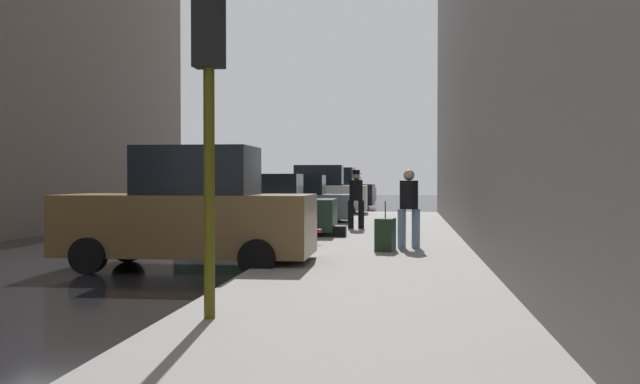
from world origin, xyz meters
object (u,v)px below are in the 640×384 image
parked_dark_green_sedan (260,208)px  parked_white_van (316,193)px  parked_gray_coupe (293,202)px  pedestrian_with_fedora (356,196)px  rolling_suitcase (385,235)px  duffel_bag (340,231)px  traffic_light (209,76)px  parked_black_suv (331,190)px  pedestrian_in_jeans (409,204)px  parked_bronze_suv (190,213)px  fire_hydrant (312,229)px  parked_red_hatchback (343,192)px

parked_dark_green_sedan → parked_white_van: (-0.00, 12.00, 0.18)m
parked_gray_coupe → pedestrian_with_fedora: bearing=-52.8°
rolling_suitcase → duffel_bag: size_ratio=2.36×
traffic_light → parked_gray_coupe: bearing=96.1°
parked_black_suv → parked_gray_coupe: bearing=-90.0°
traffic_light → pedestrian_in_jeans: 8.59m
parked_dark_green_sedan → parked_gray_coupe: bearing=90.0°
parked_dark_green_sedan → rolling_suitcase: 5.45m
parked_bronze_suv → traffic_light: size_ratio=1.28×
parked_gray_coupe → fire_hydrant: bearing=-77.9°
parked_gray_coupe → pedestrian_with_fedora: (2.45, -3.23, 0.29)m
parked_black_suv → pedestrian_with_fedora: parked_black_suv is taller
parked_bronze_suv → rolling_suitcase: bearing=32.1°
pedestrian_with_fedora → duffel_bag: (-0.21, -3.02, -0.85)m
parked_red_hatchback → pedestrian_with_fedora: 23.11m
parked_bronze_suv → parked_gray_coupe: 12.02m
pedestrian_in_jeans → parked_dark_green_sedan: bearing=139.4°
rolling_suitcase → duffel_bag: (-1.29, 3.56, -0.20)m
parked_dark_green_sedan → parked_red_hatchback: bearing=90.0°
parked_dark_green_sedan → pedestrian_in_jeans: (4.02, -3.44, 0.26)m
parked_dark_green_sedan → duffel_bag: parked_dark_green_sedan is taller
parked_red_hatchback → pedestrian_in_jeans: (4.02, -28.86, 0.26)m
rolling_suitcase → duffel_bag: bearing=109.9°
parked_black_suv → pedestrian_in_jeans: size_ratio=2.73×
pedestrian_in_jeans → duffel_bag: (-1.78, 2.86, -0.81)m
traffic_light → rolling_suitcase: 7.97m
fire_hydrant → duffel_bag: bearing=78.7°
pedestrian_with_fedora → rolling_suitcase: (1.08, -6.58, -0.65)m
parked_bronze_suv → parked_gray_coupe: bearing=90.0°
fire_hydrant → pedestrian_with_fedora: pedestrian_with_fedora is taller
parked_black_suv → parked_bronze_suv: bearing=-90.0°
rolling_suitcase → parked_white_van: bearing=102.3°
parked_dark_green_sedan → parked_black_suv: (-0.00, 18.66, 0.18)m
parked_bronze_suv → parked_black_suv: size_ratio=0.99×
traffic_light → parked_red_hatchback: bearing=92.9°
fire_hydrant → traffic_light: traffic_light is taller
pedestrian_with_fedora → parked_bronze_suv: bearing=-105.6°
parked_dark_green_sedan → pedestrian_in_jeans: 5.29m
parked_bronze_suv → pedestrian_with_fedora: 9.13m
pedestrian_with_fedora → rolling_suitcase: 6.70m
pedestrian_with_fedora → parked_red_hatchback: bearing=96.1°
parked_white_van → parked_red_hatchback: size_ratio=1.10×
parked_bronze_suv → parked_black_suv: (-0.00, 25.00, 0.00)m
rolling_suitcase → parked_gray_coupe: bearing=109.8°
parked_dark_green_sedan → fire_hydrant: parked_dark_green_sedan is taller
parked_bronze_suv → duffel_bag: parked_bronze_suv is taller
parked_white_van → parked_red_hatchback: parked_white_van is taller
parked_dark_green_sedan → parked_red_hatchback: (0.00, 25.42, 0.00)m
parked_bronze_suv → parked_red_hatchback: 31.77m
pedestrian_in_jeans → duffel_bag: bearing=121.8°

